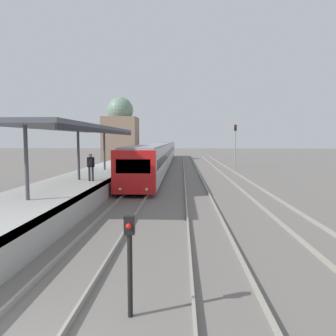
{
  "coord_description": "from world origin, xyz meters",
  "views": [
    {
      "loc": [
        2.78,
        -4.24,
        3.44
      ],
      "look_at": [
        1.87,
        17.29,
        1.55
      ],
      "focal_mm": 35.0,
      "sensor_mm": 36.0,
      "label": 1
    }
  ],
  "objects": [
    {
      "name": "distant_domed_building",
      "position": [
        -7.27,
        49.37,
        4.73
      ],
      "size": [
        5.44,
        5.44,
        10.27
      ],
      "color": "#89705B",
      "rests_on": "ground_plane"
    },
    {
      "name": "signal_mast_far",
      "position": [
        9.0,
        34.27,
        3.22
      ],
      "size": [
        0.28,
        0.29,
        5.13
      ],
      "color": "gray",
      "rests_on": "ground_plane"
    },
    {
      "name": "platform_canopy",
      "position": [
        -3.63,
        15.94,
        4.1
      ],
      "size": [
        4.0,
        17.18,
        3.33
      ],
      "color": "#4C515B",
      "rests_on": "station_platform"
    },
    {
      "name": "signal_post_near",
      "position": [
        1.79,
        1.81,
        1.23
      ],
      "size": [
        0.2,
        0.22,
        2.0
      ],
      "color": "black",
      "rests_on": "ground_plane"
    },
    {
      "name": "person_on_platform",
      "position": [
        -2.74,
        15.32,
        1.89
      ],
      "size": [
        0.4,
        0.4,
        1.66
      ],
      "color": "#2D2D33",
      "rests_on": "station_platform"
    },
    {
      "name": "train_near",
      "position": [
        0.0,
        38.49,
        1.63
      ],
      "size": [
        2.58,
        48.34,
        2.93
      ],
      "color": "red",
      "rests_on": "ground_plane"
    }
  ]
}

